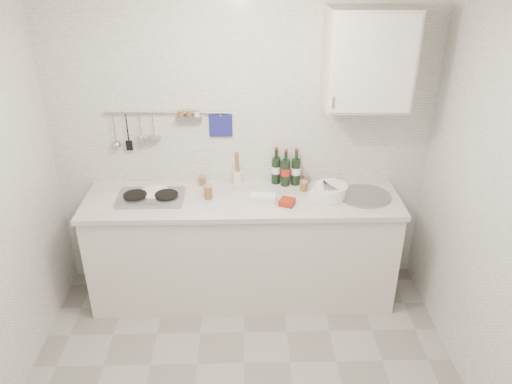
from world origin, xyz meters
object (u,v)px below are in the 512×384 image
wall_cabinet (368,59)px  utensil_crock (237,176)px  plate_stack_sink (329,191)px  plate_stack_hob (154,193)px  wine_bottles (286,167)px

wall_cabinet → utensil_crock: (-0.94, 0.13, -0.96)m
plate_stack_sink → utensil_crock: bearing=161.4°
plate_stack_hob → utensil_crock: 0.68m
wall_cabinet → utensil_crock: bearing=172.1°
plate_stack_sink → utensil_crock: utensil_crock is taller
wall_cabinet → plate_stack_hob: bearing=-177.8°
wine_bottles → utensil_crock: bearing=177.9°
plate_stack_sink → utensil_crock: (-0.71, 0.24, 0.02)m
wine_bottles → utensil_crock: 0.40m
wall_cabinet → wine_bottles: size_ratio=2.26×
plate_stack_hob → plate_stack_sink: bearing=-2.0°
plate_stack_hob → utensil_crock: bearing=16.4°
plate_stack_hob → wine_bottles: (1.04, 0.18, 0.14)m
plate_stack_hob → plate_stack_sink: 1.36m
wall_cabinet → wine_bottles: bearing=168.0°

